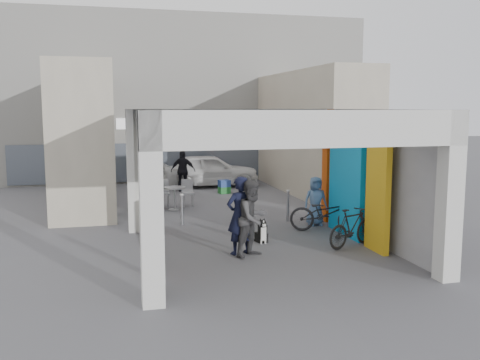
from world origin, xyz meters
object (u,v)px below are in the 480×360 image
object	(u,v)px
cafe_set	(170,199)
white_van	(210,170)
produce_stand	(146,201)
man_with_dog	(240,215)
man_back_turned	(253,218)
man_crates	(183,171)
bicycle_rear	(352,227)
border_collie	(262,233)
bicycle_front	(326,213)
man_elderly	(316,201)

from	to	relation	value
cafe_set	white_van	size ratio (longest dim) A/B	0.37
produce_stand	man_with_dog	xyz separation A→B (m)	(1.80, -6.29, 0.65)
man_with_dog	produce_stand	bearing A→B (deg)	-90.23
man_back_turned	man_crates	size ratio (longest dim) A/B	1.05
white_van	bicycle_rear	bearing A→B (deg)	-170.99
white_van	border_collie	bearing A→B (deg)	178.02
man_with_dog	bicycle_front	xyz separation A→B (m)	(2.96, 1.68, -0.41)
cafe_set	produce_stand	world-z (taller)	cafe_set
man_back_turned	white_van	size ratio (longest dim) A/B	0.42
border_collie	man_back_turned	xyz separation A→B (m)	(-0.57, -1.17, 0.66)
man_elderly	man_crates	distance (m)	8.10
produce_stand	bicycle_rear	bearing A→B (deg)	-74.58
cafe_set	produce_stand	size ratio (longest dim) A/B	1.36
cafe_set	bicycle_rear	size ratio (longest dim) A/B	0.95
cafe_set	white_van	bearing A→B (deg)	64.33
produce_stand	man_crates	world-z (taller)	man_crates
border_collie	white_van	distance (m)	10.34
man_elderly	white_van	xyz separation A→B (m)	(-1.62, 8.65, 0.00)
man_crates	man_elderly	bearing A→B (deg)	122.45
produce_stand	cafe_set	bearing A→B (deg)	-16.37
man_back_turned	bicycle_front	bearing A→B (deg)	2.08
produce_stand	border_collie	distance (m)	5.98
cafe_set	man_crates	size ratio (longest dim) A/B	0.90
man_with_dog	man_elderly	distance (m)	3.97
man_with_dog	bicycle_rear	bearing A→B (deg)	163.21
produce_stand	border_collie	xyz separation A→B (m)	(2.64, -5.37, -0.04)
man_crates	border_collie	bearing A→B (deg)	105.89
border_collie	man_back_turned	bearing A→B (deg)	-130.77
man_back_turned	produce_stand	bearing A→B (deg)	74.08
man_back_turned	white_van	world-z (taller)	man_back_turned
produce_stand	border_collie	world-z (taller)	produce_stand
man_with_dog	man_back_turned	distance (m)	0.36
man_back_turned	bicycle_front	world-z (taller)	man_back_turned
border_collie	man_with_dog	xyz separation A→B (m)	(-0.83, -0.92, 0.69)
bicycle_rear	white_van	distance (m)	11.37
man_back_turned	man_crates	xyz separation A→B (m)	(-0.23, 10.37, -0.04)
man_back_turned	man_elderly	size ratio (longest dim) A/B	1.25
border_collie	bicycle_front	xyz separation A→B (m)	(2.13, 0.76, 0.28)
man_with_dog	bicycle_rear	size ratio (longest dim) A/B	1.14
man_elderly	bicycle_front	distance (m)	0.93
cafe_set	bicycle_front	distance (m)	6.11
bicycle_front	white_van	world-z (taller)	white_van
produce_stand	man_back_turned	distance (m)	6.88
bicycle_front	border_collie	bearing A→B (deg)	134.47
cafe_set	white_van	world-z (taller)	white_van
man_back_turned	man_crates	distance (m)	10.37
cafe_set	man_crates	bearing A→B (deg)	75.32
bicycle_rear	border_collie	bearing A→B (deg)	41.91
man_back_turned	man_crates	world-z (taller)	man_back_turned
man_elderly	man_crates	xyz separation A→B (m)	(-2.98, 7.53, 0.14)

